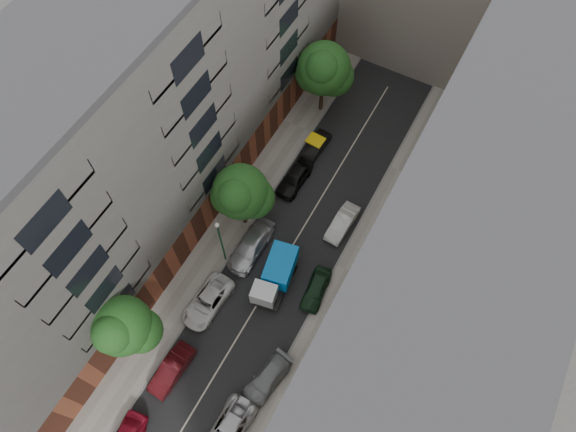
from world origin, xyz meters
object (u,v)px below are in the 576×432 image
Objects in this scene: car_right_2 at (316,289)px; car_right_3 at (342,223)px; tree_near at (123,328)px; pedestrian at (387,230)px; car_left_5 at (315,147)px; car_left_2 at (208,301)px; tarp_truck at (276,275)px; tree_far at (324,71)px; lamp_post at (220,238)px; car_right_1 at (267,379)px; car_left_4 at (295,178)px; car_left_1 at (172,370)px; car_right_0 at (228,432)px; car_left_3 at (251,247)px; tree_mid at (241,194)px.

car_right_2 is 0.97× the size of car_right_3.
tree_near reaches higher than pedestrian.
car_right_2 is (6.35, -12.19, 0.02)m from car_left_5.
tarp_truck is at bearing 51.92° from car_left_2.
tree_far is (-1.16, 21.69, 4.56)m from car_left_2.
tarp_truck is 2.74× the size of pedestrian.
car_left_5 is 13.70m from lamp_post.
car_right_1 is 14.08m from car_right_3.
tree_far reaches higher than car_left_4.
car_right_2 is 19.15m from tree_far.
car_right_3 is (5.60, 16.82, -0.03)m from car_left_1.
car_left_3 is at bearing 114.47° from car_right_0.
tree_near is at bearing 177.16° from car_left_1.
car_left_5 is at bearing 92.68° from tarp_truck.
pedestrian is (9.75, 12.18, 0.45)m from car_left_2.
tree_mid is at bearing 94.76° from lamp_post.
car_left_5 is 0.50× the size of tree_near.
pedestrian is (9.20, 6.58, 0.38)m from car_left_3.
tree_mid is at bearing 131.58° from car_left_3.
tree_far is at bearing 96.59° from car_left_3.
tree_near is (-6.04, -9.59, 4.19)m from tarp_truck.
tarp_truck is 3.35m from car_right_2.
car_left_4 is (0.00, 7.60, -0.00)m from car_left_3.
tree_mid is at bearing 134.74° from tarp_truck.
car_right_0 is at bearing -73.04° from car_left_5.
car_left_1 is 13.89m from tree_mid.
car_right_0 is at bearing 61.64° from pedestrian.
tree_far reaches higher than car_left_3.
car_left_1 is at bearing -81.61° from lamp_post.
pedestrian is at bearing 65.18° from car_left_1.
car_left_1 is 0.82× the size of car_left_3.
car_left_1 is 2.15× the size of pedestrian.
car_left_3 is at bearing -86.37° from car_left_5.
lamp_post reaches higher than tarp_truck.
tree_far reaches higher than car_left_5.
car_right_0 is at bearing -86.40° from car_right_3.
tree_near is at bearing -133.20° from tarp_truck.
car_left_5 is at bearing 136.58° from car_right_3.
car_right_1 is at bearing 81.91° from car_right_0.
car_right_1 is (0.64, 4.35, -0.06)m from car_right_0.
car_right_2 is at bearing 87.44° from car_right_0.
car_right_2 is at bearing 61.43° from car_left_1.
car_right_2 is at bearing 100.34° from car_right_1.
lamp_post is (-7.80, 6.74, 3.30)m from car_right_1.
lamp_post is at bearing -128.85° from car_left_3.
car_left_4 is (0.00, 18.80, 0.05)m from car_left_1.
car_left_3 is 0.72× the size of tree_mid.
car_left_5 is 23.14m from tree_near.
tarp_truck reaches higher than car_left_5.
car_left_5 is at bearing 111.04° from car_right_2.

